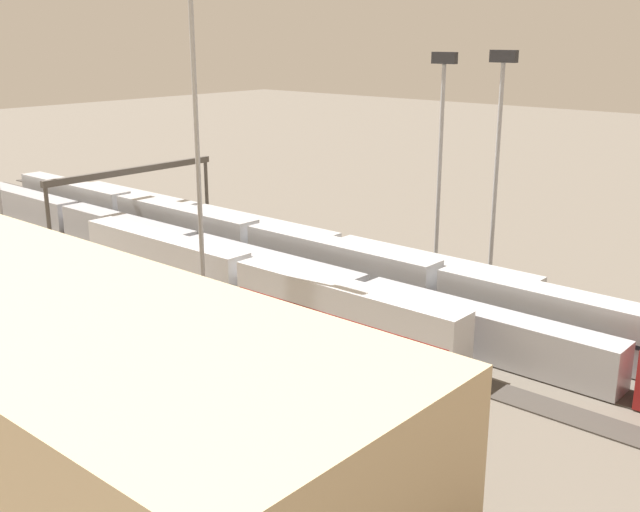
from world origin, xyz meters
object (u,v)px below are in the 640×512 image
Objects in this scene: train_on_track_3 at (259,270)px; train_on_track_2 at (254,245)px; signal_gantry at (133,178)px; light_mast_0 at (499,135)px; light_mast_2 at (441,131)px; light_mast_3 at (195,98)px; maintenance_shed at (42,365)px; train_on_track_1 at (259,235)px; train_on_track_4 at (245,283)px.

train_on_track_3 is 7.69m from train_on_track_2.
light_mast_0 is at bearing -163.67° from signal_gantry.
light_mast_2 reaches higher than train_on_track_3.
light_mast_0 reaches higher than train_on_track_3.
light_mast_0 is at bearing 177.90° from light_mast_2.
light_mast_3 is at bearing 116.75° from train_on_track_2.
maintenance_shed is (-38.50, 34.78, -2.52)m from signal_gantry.
train_on_track_3 is 14.20m from train_on_track_1.
train_on_track_3 is 24.37m from light_mast_2.
light_mast_2 is 49.09m from maintenance_shed.
train_on_track_1 is (10.08, -10.00, -0.06)m from train_on_track_3.
maintenance_shed is at bearing 115.42° from train_on_track_2.
light_mast_3 is (2.54, 2.92, 17.13)m from train_on_track_4.
train_on_track_4 is 25.98m from maintenance_shed.
maintenance_shed is at bearing 91.44° from light_mast_2.
train_on_track_4 reaches higher than train_on_track_1.
light_mast_2 is 0.44× the size of maintenance_shed.
train_on_track_1 is at bearing 22.73° from light_mast_2.
train_on_track_2 is (9.05, -10.00, -0.01)m from train_on_track_4.
light_mast_3 reaches higher than maintenance_shed.
train_on_track_3 is 4.86× the size of light_mast_0.
train_on_track_4 is at bearing -73.21° from maintenance_shed.
signal_gantry reaches higher than train_on_track_1.
signal_gantry is at bearing -10.20° from train_on_track_3.
light_mast_0 reaches higher than maintenance_shed.
maintenance_shed is (-20.79, 39.78, 2.88)m from train_on_track_1.
light_mast_2 is 0.93× the size of signal_gantry.
light_mast_3 is 33.62m from signal_gantry.
train_on_track_2 reaches higher than train_on_track_3.
light_mast_0 is (-13.17, -22.95, 12.75)m from train_on_track_4.
light_mast_3 reaches higher than light_mast_2.
light_mast_2 reaches higher than train_on_track_4.
train_on_track_4 is 0.49× the size of train_on_track_2.
light_mast_2 is 0.74× the size of light_mast_3.
maintenance_shed is at bearing 83.20° from light_mast_0.
light_mast_3 is (15.71, 25.87, 4.38)m from light_mast_0.
train_on_track_1 is 24.99m from light_mast_2.
light_mast_3 reaches higher than signal_gantry.
signal_gantry is (28.49, -12.92, -12.32)m from light_mast_3.
train_on_track_4 is 1.89× the size of signal_gantry.
light_mast_2 is at bearing -2.10° from light_mast_0.
maintenance_shed is at bearing 106.79° from train_on_track_4.
train_on_track_4 is 1.49× the size of light_mast_3.
train_on_track_3 is at bearing 135.23° from train_on_track_1.
train_on_track_2 is 4.10× the size of light_mast_2.
light_mast_3 is (-6.51, 12.92, 17.14)m from train_on_track_2.
maintenance_shed is at bearing 137.91° from signal_gantry.
light_mast_0 is 49.19m from maintenance_shed.
train_on_track_1 is at bearing -44.77° from train_on_track_3.
train_on_track_1 is 30.70m from light_mast_0.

